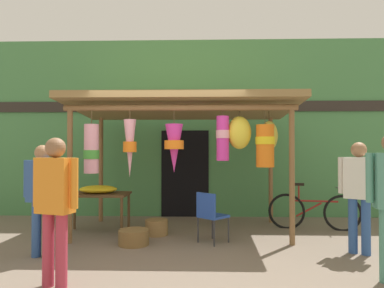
{
  "coord_description": "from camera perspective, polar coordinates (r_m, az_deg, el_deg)",
  "views": [
    {
      "loc": [
        0.57,
        -5.9,
        1.54
      ],
      "look_at": [
        0.36,
        1.05,
        1.66
      ],
      "focal_mm": 33.5,
      "sensor_mm": 36.0,
      "label": 1
    }
  ],
  "objects": [
    {
      "name": "wicker_basket_spare",
      "position": [
        6.1,
        -9.26,
        -14.45
      ],
      "size": [
        0.5,
        0.5,
        0.25
      ],
      "primitive_type": "cylinder",
      "color": "brown",
      "rests_on": "ground_plane"
    },
    {
      "name": "display_table",
      "position": [
        6.96,
        -14.89,
        -8.26
      ],
      "size": [
        1.16,
        0.71,
        0.74
      ],
      "color": "brown",
      "rests_on": "ground_plane"
    },
    {
      "name": "shopper_by_bananas",
      "position": [
        5.64,
        -22.75,
        -6.92
      ],
      "size": [
        0.59,
        0.29,
        1.62
      ],
      "color": "#2D5193",
      "rests_on": "ground_plane"
    },
    {
      "name": "flower_heap_on_table",
      "position": [
        6.93,
        -14.6,
        -6.98
      ],
      "size": [
        0.7,
        0.49,
        0.14
      ],
      "color": "yellow",
      "rests_on": "display_table"
    },
    {
      "name": "wicker_basket_by_table",
      "position": [
        6.72,
        -5.67,
        -13.05
      ],
      "size": [
        0.41,
        0.41,
        0.28
      ],
      "primitive_type": "cylinder",
      "color": "olive",
      "rests_on": "ground_plane"
    },
    {
      "name": "market_stall_canopy",
      "position": [
        6.64,
        -0.95,
        4.22
      ],
      "size": [
        4.17,
        2.33,
        2.51
      ],
      "color": "brown",
      "rests_on": "ground_plane"
    },
    {
      "name": "parked_bicycle",
      "position": [
        7.48,
        18.83,
        -10.13
      ],
      "size": [
        1.73,
        0.48,
        0.92
      ],
      "color": "black",
      "rests_on": "ground_plane"
    },
    {
      "name": "passerby_at_right",
      "position": [
        5.92,
        25.05,
        -6.33
      ],
      "size": [
        0.51,
        0.41,
        1.66
      ],
      "color": "#2D5193",
      "rests_on": "ground_plane"
    },
    {
      "name": "folding_chair",
      "position": [
        6.04,
        2.91,
        -10.9
      ],
      "size": [
        0.57,
        0.57,
        0.84
      ],
      "color": "#2347A8",
      "rests_on": "ground_plane"
    },
    {
      "name": "vendor_in_orange",
      "position": [
        4.38,
        -20.95,
        -8.08
      ],
      "size": [
        0.57,
        0.32,
        1.69
      ],
      "color": "#B23347",
      "rests_on": "ground_plane"
    },
    {
      "name": "ground_plane",
      "position": [
        6.12,
        -3.81,
        -15.59
      ],
      "size": [
        30.0,
        30.0,
        0.0
      ],
      "primitive_type": "plane",
      "color": "#756656"
    },
    {
      "name": "shop_facade",
      "position": [
        8.49,
        -2.12,
        2.53
      ],
      "size": [
        12.99,
        0.29,
        4.13
      ],
      "color": "#47844C",
      "rests_on": "ground_plane"
    }
  ]
}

